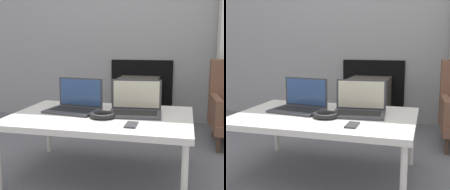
{
  "view_description": "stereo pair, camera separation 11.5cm",
  "coord_description": "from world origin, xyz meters",
  "views": [
    {
      "loc": [
        0.52,
        -1.51,
        0.87
      ],
      "look_at": [
        0.0,
        0.67,
        0.49
      ],
      "focal_mm": 50.0,
      "sensor_mm": 36.0,
      "label": 1
    },
    {
      "loc": [
        0.63,
        -1.48,
        0.87
      ],
      "look_at": [
        0.0,
        0.67,
        0.49
      ],
      "focal_mm": 50.0,
      "sensor_mm": 36.0,
      "label": 2
    }
  ],
  "objects": [
    {
      "name": "laptop_left",
      "position": [
        -0.2,
        0.45,
        0.46
      ],
      "size": [
        0.36,
        0.29,
        0.22
      ],
      "rotation": [
        0.0,
        0.0,
        -0.15
      ],
      "color": "#38383D",
      "rests_on": "table"
    },
    {
      "name": "laptop_right",
      "position": [
        0.21,
        0.45,
        0.46
      ],
      "size": [
        0.35,
        0.27,
        0.22
      ],
      "rotation": [
        0.0,
        0.0,
        0.08
      ],
      "color": "#38383D",
      "rests_on": "table"
    },
    {
      "name": "phone",
      "position": [
        0.23,
        0.16,
        0.42
      ],
      "size": [
        0.06,
        0.13,
        0.01
      ],
      "color": "#333338",
      "rests_on": "table"
    },
    {
      "name": "table",
      "position": [
        0.0,
        0.37,
        0.38
      ],
      "size": [
        1.14,
        0.78,
        0.41
      ],
      "color": "silver",
      "rests_on": "ground_plane"
    },
    {
      "name": "tv",
      "position": [
        0.05,
        1.63,
        0.25
      ],
      "size": [
        0.41,
        0.52,
        0.51
      ],
      "color": "#4C473D",
      "rests_on": "ground_plane"
    },
    {
      "name": "wall_back",
      "position": [
        0.0,
        1.94,
        1.29
      ],
      "size": [
        7.0,
        0.08,
        2.6
      ],
      "color": "#999999",
      "rests_on": "ground_plane"
    },
    {
      "name": "headphones",
      "position": [
        0.03,
        0.3,
        0.43
      ],
      "size": [
        0.16,
        0.16,
        0.03
      ],
      "color": "black",
      "rests_on": "table"
    }
  ]
}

